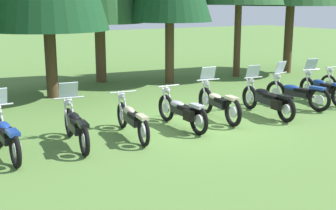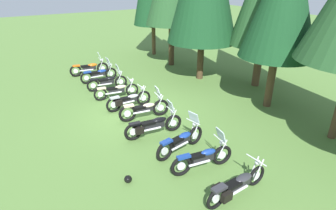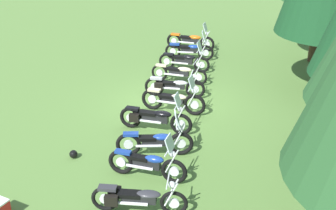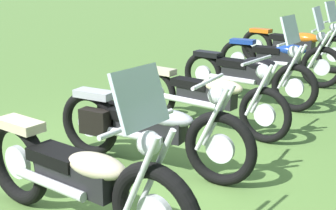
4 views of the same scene
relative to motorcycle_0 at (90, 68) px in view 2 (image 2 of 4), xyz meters
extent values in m
plane|color=#547A38|center=(6.42, 0.06, -0.48)|extent=(80.00, 80.00, 0.00)
torus|color=black|center=(0.12, 0.79, -0.11)|extent=(0.23, 0.74, 0.73)
cylinder|color=silver|center=(0.12, 0.79, -0.11)|extent=(0.09, 0.28, 0.28)
torus|color=black|center=(-0.13, -0.85, -0.11)|extent=(0.23, 0.74, 0.73)
cylinder|color=silver|center=(-0.13, -0.85, -0.11)|extent=(0.09, 0.28, 0.28)
cube|color=black|center=(-0.01, -0.03, 0.00)|extent=(0.35, 0.85, 0.26)
ellipsoid|color=#D16014|center=(0.03, 0.20, 0.16)|extent=(0.37, 0.62, 0.20)
cube|color=black|center=(-0.04, -0.26, 0.13)|extent=(0.35, 0.58, 0.10)
cube|color=#D16014|center=(-0.12, -0.78, 0.23)|extent=(0.27, 0.47, 0.08)
cylinder|color=silver|center=(0.02, 0.75, 0.19)|extent=(0.09, 0.34, 0.65)
cylinder|color=silver|center=(0.19, 0.72, 0.19)|extent=(0.09, 0.34, 0.65)
cylinder|color=silver|center=(0.10, 0.66, 0.52)|extent=(0.62, 0.13, 0.04)
sphere|color=silver|center=(0.11, 0.74, 0.40)|extent=(0.19, 0.19, 0.17)
cylinder|color=silver|center=(0.11, -0.23, -0.09)|extent=(0.20, 0.83, 0.08)
cube|color=silver|center=(0.10, 0.68, 0.70)|extent=(0.46, 0.22, 0.39)
torus|color=black|center=(1.45, 0.86, -0.12)|extent=(0.11, 0.72, 0.72)
cylinder|color=silver|center=(1.45, 0.86, -0.12)|extent=(0.05, 0.28, 0.28)
torus|color=black|center=(1.47, -0.65, -0.12)|extent=(0.11, 0.72, 0.72)
cylinder|color=silver|center=(1.47, -0.65, -0.12)|extent=(0.05, 0.28, 0.28)
cube|color=black|center=(1.46, 0.10, -0.01)|extent=(0.23, 0.75, 0.24)
ellipsoid|color=navy|center=(1.46, 0.31, 0.14)|extent=(0.28, 0.53, 0.19)
cube|color=black|center=(1.47, -0.10, 0.11)|extent=(0.27, 0.50, 0.10)
cube|color=navy|center=(1.47, -0.57, 0.22)|extent=(0.21, 0.44, 0.08)
cylinder|color=silver|center=(1.37, 0.80, 0.18)|extent=(0.05, 0.34, 0.65)
cylinder|color=silver|center=(1.54, 0.80, 0.18)|extent=(0.05, 0.34, 0.65)
cylinder|color=silver|center=(1.45, 0.72, 0.52)|extent=(0.66, 0.04, 0.04)
sphere|color=silver|center=(1.45, 0.81, 0.40)|extent=(0.17, 0.17, 0.17)
cylinder|color=silver|center=(1.60, -0.06, -0.10)|extent=(0.09, 0.75, 0.08)
cube|color=silver|center=(1.45, 0.74, 0.70)|extent=(0.44, 0.16, 0.39)
torus|color=black|center=(3.07, 0.84, -0.13)|extent=(0.19, 0.71, 0.70)
cylinder|color=silver|center=(3.07, 0.84, -0.13)|extent=(0.08, 0.27, 0.27)
torus|color=black|center=(2.87, -0.70, -0.13)|extent=(0.19, 0.71, 0.70)
cylinder|color=silver|center=(2.87, -0.70, -0.13)|extent=(0.08, 0.27, 0.27)
cube|color=black|center=(2.97, 0.07, -0.01)|extent=(0.30, 0.78, 0.26)
ellipsoid|color=black|center=(3.00, 0.28, 0.15)|extent=(0.33, 0.57, 0.20)
cube|color=black|center=(2.94, -0.14, 0.12)|extent=(0.30, 0.54, 0.10)
cube|color=black|center=(2.88, -0.62, 0.20)|extent=(0.24, 0.46, 0.08)
cylinder|color=silver|center=(2.99, 0.79, 0.17)|extent=(0.09, 0.34, 0.65)
cylinder|color=silver|center=(3.14, 0.77, 0.17)|extent=(0.09, 0.34, 0.65)
cylinder|color=silver|center=(3.05, 0.70, 0.51)|extent=(0.70, 0.13, 0.04)
sphere|color=silver|center=(3.06, 0.79, 0.39)|extent=(0.19, 0.19, 0.17)
cylinder|color=silver|center=(3.08, -0.11, -0.11)|extent=(0.18, 0.77, 0.08)
cube|color=silver|center=(3.05, 0.72, 0.69)|extent=(0.46, 0.21, 0.39)
torus|color=black|center=(4.49, 0.87, -0.14)|extent=(0.19, 0.68, 0.68)
cylinder|color=silver|center=(4.49, 0.87, -0.14)|extent=(0.09, 0.27, 0.26)
torus|color=black|center=(4.25, -0.76, -0.14)|extent=(0.19, 0.68, 0.68)
cylinder|color=silver|center=(4.25, -0.76, -0.14)|extent=(0.09, 0.27, 0.26)
cube|color=black|center=(4.37, 0.06, -0.03)|extent=(0.30, 0.83, 0.24)
ellipsoid|color=beige|center=(4.41, 0.28, 0.12)|extent=(0.31, 0.61, 0.19)
cube|color=black|center=(4.34, -0.17, 0.09)|extent=(0.29, 0.57, 0.10)
cube|color=beige|center=(4.26, -0.68, 0.18)|extent=(0.23, 0.46, 0.08)
cylinder|color=silver|center=(4.42, 0.82, 0.16)|extent=(0.09, 0.34, 0.65)
cylinder|color=silver|center=(4.55, 0.80, 0.16)|extent=(0.09, 0.34, 0.65)
cylinder|color=silver|center=(4.47, 0.73, 0.49)|extent=(0.68, 0.14, 0.04)
sphere|color=silver|center=(4.49, 0.82, 0.37)|extent=(0.19, 0.19, 0.17)
cylinder|color=silver|center=(4.46, -0.14, -0.12)|extent=(0.20, 0.82, 0.08)
torus|color=black|center=(5.82, 0.88, -0.11)|extent=(0.11, 0.73, 0.73)
cylinder|color=silver|center=(5.82, 0.88, -0.11)|extent=(0.05, 0.28, 0.28)
torus|color=black|center=(5.83, -0.66, -0.11)|extent=(0.11, 0.73, 0.73)
cylinder|color=silver|center=(5.83, -0.66, -0.11)|extent=(0.05, 0.28, 0.28)
cube|color=black|center=(5.82, 0.11, -0.02)|extent=(0.21, 0.76, 0.21)
ellipsoid|color=#9EA0A8|center=(5.82, 0.32, 0.11)|extent=(0.26, 0.54, 0.16)
cube|color=black|center=(5.83, -0.10, 0.08)|extent=(0.24, 0.51, 0.10)
cube|color=#9EA0A8|center=(5.83, -0.58, 0.23)|extent=(0.19, 0.44, 0.08)
cylinder|color=silver|center=(5.75, 0.82, 0.19)|extent=(0.05, 0.34, 0.65)
cylinder|color=silver|center=(5.90, 0.82, 0.19)|extent=(0.05, 0.34, 0.65)
cylinder|color=silver|center=(5.82, 0.74, 0.52)|extent=(0.64, 0.04, 0.04)
sphere|color=silver|center=(5.82, 0.83, 0.40)|extent=(0.17, 0.17, 0.17)
cylinder|color=silver|center=(5.95, -0.06, -0.09)|extent=(0.08, 0.76, 0.08)
cube|color=black|center=(5.67, -0.46, -0.01)|extent=(0.14, 0.32, 0.26)
cube|color=black|center=(5.99, -0.46, -0.01)|extent=(0.14, 0.32, 0.26)
torus|color=black|center=(7.25, 1.02, -0.09)|extent=(0.23, 0.78, 0.78)
cylinder|color=silver|center=(7.25, 1.02, -0.09)|extent=(0.09, 0.30, 0.30)
torus|color=black|center=(7.03, -0.50, -0.09)|extent=(0.23, 0.78, 0.78)
cylinder|color=silver|center=(7.03, -0.50, -0.09)|extent=(0.09, 0.30, 0.30)
cube|color=black|center=(7.14, 0.26, 0.00)|extent=(0.33, 0.79, 0.21)
ellipsoid|color=beige|center=(7.17, 0.47, 0.13)|extent=(0.35, 0.58, 0.16)
cube|color=black|center=(7.11, 0.05, 0.10)|extent=(0.33, 0.54, 0.10)
cube|color=beige|center=(7.04, -0.42, 0.27)|extent=(0.26, 0.46, 0.08)
cylinder|color=silver|center=(7.16, 0.97, 0.21)|extent=(0.09, 0.34, 0.65)
cylinder|color=silver|center=(7.32, 0.95, 0.21)|extent=(0.09, 0.34, 0.65)
cylinder|color=silver|center=(7.23, 0.88, 0.54)|extent=(0.73, 0.14, 0.04)
sphere|color=silver|center=(7.24, 0.97, 0.42)|extent=(0.19, 0.19, 0.17)
cylinder|color=silver|center=(7.25, 0.07, -0.07)|extent=(0.19, 0.76, 0.08)
cube|color=silver|center=(7.23, 0.90, 0.72)|extent=(0.46, 0.21, 0.39)
torus|color=black|center=(8.72, 0.77, -0.12)|extent=(0.20, 0.73, 0.72)
cylinder|color=silver|center=(8.72, 0.77, -0.12)|extent=(0.08, 0.28, 0.27)
torus|color=black|center=(8.52, -0.92, -0.12)|extent=(0.20, 0.73, 0.72)
cylinder|color=silver|center=(8.52, -0.92, -0.12)|extent=(0.08, 0.28, 0.27)
cube|color=black|center=(8.62, -0.08, 0.00)|extent=(0.32, 0.86, 0.26)
ellipsoid|color=black|center=(8.65, 0.16, 0.16)|extent=(0.35, 0.63, 0.20)
cube|color=black|center=(8.59, -0.31, 0.13)|extent=(0.33, 0.59, 0.10)
cube|color=black|center=(8.53, -0.84, 0.21)|extent=(0.26, 0.46, 0.08)
cylinder|color=silver|center=(8.62, 0.72, 0.18)|extent=(0.08, 0.34, 0.65)
cylinder|color=silver|center=(8.79, 0.70, 0.18)|extent=(0.08, 0.34, 0.65)
cylinder|color=silver|center=(8.70, 0.63, 0.52)|extent=(0.64, 0.11, 0.04)
sphere|color=silver|center=(8.71, 0.72, 0.40)|extent=(0.19, 0.19, 0.17)
cylinder|color=silver|center=(8.74, -0.28, -0.10)|extent=(0.17, 0.85, 0.08)
cube|color=silver|center=(8.70, 0.65, 0.70)|extent=(0.45, 0.20, 0.39)
cube|color=black|center=(8.37, -0.70, -0.02)|extent=(0.18, 0.33, 0.26)
cube|color=black|center=(8.72, -0.74, -0.02)|extent=(0.18, 0.33, 0.26)
torus|color=black|center=(9.96, 0.94, -0.11)|extent=(0.26, 0.74, 0.73)
cylinder|color=silver|center=(9.96, 0.94, -0.11)|extent=(0.10, 0.28, 0.28)
torus|color=black|center=(10.26, -0.55, -0.11)|extent=(0.26, 0.74, 0.73)
cylinder|color=silver|center=(10.26, -0.55, -0.11)|extent=(0.10, 0.28, 0.28)
cube|color=black|center=(10.11, 0.19, -0.02)|extent=(0.37, 0.78, 0.22)
ellipsoid|color=navy|center=(10.07, 0.40, 0.12)|extent=(0.38, 0.58, 0.17)
cube|color=black|center=(10.15, -0.01, 0.09)|extent=(0.36, 0.55, 0.10)
cube|color=navy|center=(10.25, -0.47, 0.22)|extent=(0.29, 0.47, 0.08)
cylinder|color=silver|center=(9.89, 0.86, 0.18)|extent=(0.11, 0.34, 0.65)
cylinder|color=silver|center=(10.06, 0.90, 0.18)|extent=(0.11, 0.34, 0.65)
cylinder|color=silver|center=(9.99, 0.80, 0.52)|extent=(0.65, 0.16, 0.04)
sphere|color=silver|center=(9.97, 0.89, 0.40)|extent=(0.20, 0.20, 0.17)
cylinder|color=silver|center=(10.29, 0.06, -0.09)|extent=(0.23, 0.76, 0.08)
cube|color=silver|center=(9.99, 0.82, 0.70)|extent=(0.46, 0.24, 0.39)
torus|color=black|center=(11.44, 0.97, -0.12)|extent=(0.22, 0.73, 0.72)
cylinder|color=silver|center=(11.44, 0.97, -0.12)|extent=(0.09, 0.28, 0.27)
torus|color=black|center=(11.23, -0.52, -0.12)|extent=(0.22, 0.73, 0.72)
cylinder|color=silver|center=(11.23, -0.52, -0.12)|extent=(0.09, 0.28, 0.27)
cube|color=black|center=(11.33, 0.22, -0.01)|extent=(0.29, 0.76, 0.26)
ellipsoid|color=navy|center=(11.36, 0.43, 0.15)|extent=(0.31, 0.56, 0.20)
cube|color=black|center=(11.30, 0.02, 0.12)|extent=(0.29, 0.52, 0.10)
cube|color=navy|center=(11.24, -0.44, 0.21)|extent=(0.23, 0.46, 0.08)
cylinder|color=silver|center=(11.36, 0.92, 0.18)|extent=(0.09, 0.34, 0.65)
cylinder|color=silver|center=(11.50, 0.90, 0.18)|extent=(0.09, 0.34, 0.65)
cylinder|color=silver|center=(11.42, 0.83, 0.52)|extent=(0.72, 0.14, 0.04)
sphere|color=silver|center=(11.43, 0.92, 0.40)|extent=(0.19, 0.19, 0.17)
cylinder|color=silver|center=(11.43, 0.04, -0.10)|extent=(0.18, 0.75, 0.08)
cube|color=silver|center=(11.42, 0.85, 0.70)|extent=(0.46, 0.21, 0.39)
torus|color=black|center=(12.75, 1.17, -0.15)|extent=(0.14, 0.67, 0.67)
cylinder|color=silver|center=(12.75, 1.17, -0.15)|extent=(0.07, 0.26, 0.26)
torus|color=black|center=(12.86, -0.48, -0.15)|extent=(0.14, 0.67, 0.67)
cylinder|color=silver|center=(12.86, -0.48, -0.15)|extent=(0.07, 0.26, 0.26)
cube|color=black|center=(12.81, 0.34, -0.06)|extent=(0.29, 0.83, 0.20)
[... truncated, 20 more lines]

